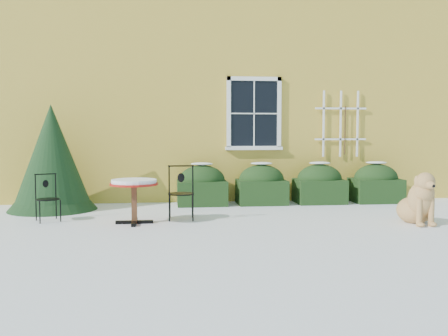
{
  "coord_description": "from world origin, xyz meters",
  "views": [
    {
      "loc": [
        -1.05,
        -8.07,
        1.55
      ],
      "look_at": [
        0.0,
        1.0,
        0.9
      ],
      "focal_mm": 40.0,
      "sensor_mm": 36.0,
      "label": 1
    }
  ],
  "objects": [
    {
      "name": "dog",
      "position": [
        3.19,
        -0.13,
        0.37
      ],
      "size": [
        0.61,
        1.03,
        0.92
      ],
      "rotation": [
        0.0,
        0.0,
        0.02
      ],
      "color": "tan",
      "rests_on": "ground"
    },
    {
      "name": "patio_chair_far",
      "position": [
        -3.13,
        0.9,
        0.41
      ],
      "size": [
        0.48,
        0.48,
        0.83
      ],
      "rotation": [
        0.0,
        0.0,
        0.42
      ],
      "color": "black",
      "rests_on": "ground"
    },
    {
      "name": "bistro_table",
      "position": [
        -1.6,
        0.45,
        0.63
      ],
      "size": [
        0.82,
        0.82,
        0.76
      ],
      "rotation": [
        0.0,
        0.0,
        -0.1
      ],
      "color": "black",
      "rests_on": "ground"
    },
    {
      "name": "evergreen_shrub",
      "position": [
        -3.32,
        2.19,
        0.85
      ],
      "size": [
        1.75,
        1.75,
        2.12
      ],
      "rotation": [
        0.0,
        0.0,
        0.21
      ],
      "color": "black",
      "rests_on": "ground"
    },
    {
      "name": "hedge_row",
      "position": [
        1.65,
        2.55,
        0.4
      ],
      "size": [
        4.95,
        0.8,
        0.91
      ],
      "color": "black",
      "rests_on": "ground"
    },
    {
      "name": "house",
      "position": [
        0.0,
        7.0,
        3.22
      ],
      "size": [
        12.4,
        8.4,
        6.4
      ],
      "color": "yellow",
      "rests_on": "ground"
    },
    {
      "name": "patio_chair_near",
      "position": [
        -0.8,
        0.74,
        0.49
      ],
      "size": [
        0.47,
        0.47,
        0.98
      ],
      "rotation": [
        0.0,
        0.0,
        3.11
      ],
      "color": "black",
      "rests_on": "ground"
    },
    {
      "name": "ground",
      "position": [
        0.0,
        0.0,
        0.0
      ],
      "size": [
        80.0,
        80.0,
        0.0
      ],
      "primitive_type": "plane",
      "color": "white",
      "rests_on": "ground"
    }
  ]
}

